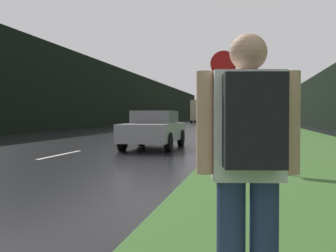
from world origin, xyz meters
TOP-DOWN VIEW (x-y plane):
  - grass_verge at (7.58, 40.00)m, footprint 6.00×240.00m
  - lane_stripe_c at (0.00, 12.01)m, footprint 0.12×3.00m
  - lane_stripe_d at (0.00, 19.01)m, footprint 0.12×3.00m
  - lane_stripe_e at (0.00, 26.01)m, footprint 0.12×3.00m
  - treeline_far_side at (-10.58, 50.00)m, footprint 2.00×140.00m
  - treeline_near_side at (13.58, 50.00)m, footprint 2.00×140.00m
  - stop_sign at (5.15, 9.99)m, footprint 0.62×0.07m
  - hitchhiker_with_backpack at (5.76, 2.18)m, footprint 0.58×0.45m
  - car_passing_near at (2.29, 15.06)m, footprint 1.82×4.28m
  - delivery_truck at (-2.29, 70.07)m, footprint 2.58×6.97m

SIDE VIEW (x-z plane):
  - lane_stripe_c at x=0.00m, z-range 0.00..0.01m
  - lane_stripe_d at x=0.00m, z-range 0.00..0.01m
  - lane_stripe_e at x=0.00m, z-range 0.00..0.01m
  - grass_verge at x=7.58m, z-range 0.00..0.02m
  - car_passing_near at x=2.29m, z-range 0.01..1.41m
  - hitchhiker_with_backpack at x=5.76m, z-range 0.13..1.81m
  - stop_sign at x=5.15m, z-range 0.28..3.06m
  - delivery_truck at x=-2.29m, z-range 0.07..3.81m
  - treeline_near_side at x=13.58m, z-range 0.00..5.48m
  - treeline_far_side at x=-10.58m, z-range 0.00..7.00m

